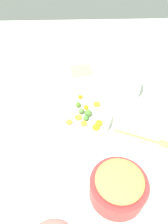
{
  "coord_description": "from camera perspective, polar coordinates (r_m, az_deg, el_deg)",
  "views": [
    {
      "loc": [
        -0.02,
        -0.83,
        1.0
      ],
      "look_at": [
        0.0,
        -0.01,
        0.1
      ],
      "focal_mm": 36.77,
      "sensor_mm": 36.0,
      "label": 1
    }
  ],
  "objects": [
    {
      "name": "tabletop",
      "position": [
        1.29,
        -0.17,
        -2.31
      ],
      "size": [
        2.4,
        2.4,
        0.02
      ],
      "primitive_type": "cube",
      "color": "silver",
      "rests_on": "ground"
    },
    {
      "name": "serving_bowl_carrots",
      "position": [
        1.25,
        -0.0,
        -1.4
      ],
      "size": [
        0.3,
        0.3,
        0.07
      ],
      "primitive_type": "cylinder",
      "color": "white",
      "rests_on": "tabletop"
    },
    {
      "name": "metal_pot",
      "position": [
        1.02,
        8.42,
        -18.19
      ],
      "size": [
        0.24,
        0.24,
        0.11
      ],
      "primitive_type": "cylinder",
      "color": "red",
      "rests_on": "tabletop"
    },
    {
      "name": "stuffing_mound",
      "position": [
        0.96,
        8.9,
        -16.42
      ],
      "size": [
        0.2,
        0.2,
        0.04
      ],
      "primitive_type": "ellipsoid",
      "color": "#AC9849",
      "rests_on": "metal_pot"
    },
    {
      "name": "carrot_slice_0",
      "position": [
        1.15,
        3.02,
        -3.86
      ],
      "size": [
        0.04,
        0.04,
        0.01
      ],
      "primitive_type": "cylinder",
      "rotation": [
        0.0,
        0.0,
        4.59
      ],
      "color": "orange",
      "rests_on": "serving_bowl_carrots"
    },
    {
      "name": "carrot_slice_1",
      "position": [
        1.26,
        3.21,
        1.92
      ],
      "size": [
        0.04,
        0.04,
        0.01
      ],
      "primitive_type": "cylinder",
      "rotation": [
        0.0,
        0.0,
        3.13
      ],
      "color": "orange",
      "rests_on": "serving_bowl_carrots"
    },
    {
      "name": "carrot_slice_2",
      "position": [
        1.17,
        -0.2,
        -2.89
      ],
      "size": [
        0.05,
        0.05,
        0.01
      ],
      "primitive_type": "cylinder",
      "rotation": [
        0.0,
        0.0,
        0.7
      ],
      "color": "orange",
      "rests_on": "serving_bowl_carrots"
    },
    {
      "name": "carrot_slice_3",
      "position": [
        1.2,
        -1.4,
        -1.36
      ],
      "size": [
        0.04,
        0.04,
        0.01
      ],
      "primitive_type": "cylinder",
      "rotation": [
        0.0,
        0.0,
        4.62
      ],
      "color": "orange",
      "rests_on": "serving_bowl_carrots"
    },
    {
      "name": "carrot_slice_4",
      "position": [
        1.18,
        -3.68,
        -2.54
      ],
      "size": [
        0.04,
        0.04,
        0.01
      ],
      "primitive_type": "cylinder",
      "rotation": [
        0.0,
        0.0,
        1.16
      ],
      "color": "orange",
      "rests_on": "serving_bowl_carrots"
    },
    {
      "name": "carrot_slice_5",
      "position": [
        1.3,
        -0.9,
        3.74
      ],
      "size": [
        0.03,
        0.03,
        0.01
      ],
      "primitive_type": "cylinder",
      "rotation": [
        0.0,
        0.0,
        4.81
      ],
      "color": "orange",
      "rests_on": "serving_bowl_carrots"
    },
    {
      "name": "carrot_slice_6",
      "position": [
        1.17,
        3.73,
        -2.79
      ],
      "size": [
        0.04,
        0.04,
        0.01
      ],
      "primitive_type": "cylinder",
      "rotation": [
        0.0,
        0.0,
        1.39
      ],
      "color": "orange",
      "rests_on": "serving_bowl_carrots"
    },
    {
      "name": "carrot_slice_7",
      "position": [
        1.24,
        0.52,
        1.16
      ],
      "size": [
        0.03,
        0.03,
        0.01
      ],
      "primitive_type": "cylinder",
      "rotation": [
        0.0,
        0.0,
        0.25
      ],
      "color": "orange",
      "rests_on": "serving_bowl_carrots"
    },
    {
      "name": "brussels_sprout_0",
      "position": [
        1.24,
        -1.48,
        1.84
      ],
      "size": [
        0.03,
        0.03,
        0.03
      ],
      "primitive_type": "sphere",
      "color": "#51772A",
      "rests_on": "serving_bowl_carrots"
    },
    {
      "name": "brussels_sprout_1",
      "position": [
        1.2,
        1.03,
        -0.25
      ],
      "size": [
        0.04,
        0.04,
        0.04
      ],
      "primitive_type": "sphere",
      "color": "#4D7C30",
      "rests_on": "serving_bowl_carrots"
    },
    {
      "name": "brussels_sprout_2",
      "position": [
        1.21,
        -0.68,
        0.24
      ],
      "size": [
        0.03,
        0.03,
        0.03
      ],
      "primitive_type": "sphere",
      "color": "#537939",
      "rests_on": "serving_bowl_carrots"
    },
    {
      "name": "brussels_sprout_3",
      "position": [
        1.18,
        0.46,
        -1.53
      ],
      "size": [
        0.03,
        0.03,
        0.03
      ],
      "primitive_type": "sphere",
      "color": "#448234",
      "rests_on": "serving_bowl_carrots"
    },
    {
      "name": "wooden_spoon",
      "position": [
        1.24,
        16.69,
        -6.85
      ],
      "size": [
        0.29,
        0.14,
        0.01
      ],
      "color": "#BC7B50",
      "rests_on": "tabletop"
    },
    {
      "name": "casserole_dish",
      "position": [
        1.43,
        9.0,
        6.78
      ],
      "size": [
        0.25,
        0.25,
        0.11
      ],
      "primitive_type": "cylinder",
      "color": "white",
      "rests_on": "tabletop"
    },
    {
      "name": "dish_towel",
      "position": [
        1.61,
        -0.76,
        10.3
      ],
      "size": [
        0.16,
        0.15,
        0.01
      ],
      "primitive_type": "cube",
      "rotation": [
        0.0,
        0.0,
        0.15
      ],
      "color": "tan",
      "rests_on": "tabletop"
    }
  ]
}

